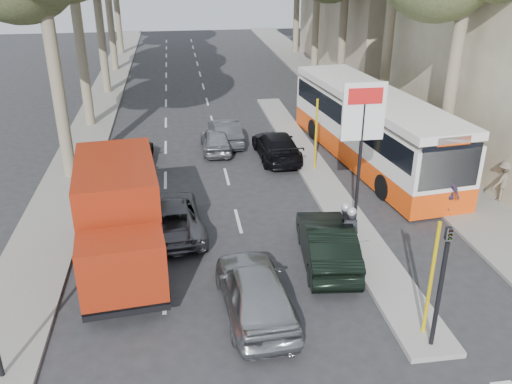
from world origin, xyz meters
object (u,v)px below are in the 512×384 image
dark_hatchback (327,243)px  red_truck (119,217)px  city_bus (370,125)px  silver_hatchback (255,291)px  motorcycle (347,234)px

dark_hatchback → red_truck: (-6.67, 0.78, 1.07)m
dark_hatchback → city_bus: 10.05m
silver_hatchback → city_bus: (7.30, 11.31, 1.06)m
silver_hatchback → city_bus: 13.51m
motorcycle → red_truck: bearing=169.4°
silver_hatchback → dark_hatchback: bearing=-142.5°
silver_hatchback → red_truck: (-3.91, 3.19, 1.04)m
motorcycle → dark_hatchback: bearing=-172.5°
red_truck → silver_hatchback: bearing=-45.1°
city_bus → red_truck: bearing=-150.7°
dark_hatchback → motorcycle: 0.76m
red_truck → city_bus: 13.85m
city_bus → motorcycle: size_ratio=5.64×
silver_hatchback → city_bus: city_bus is taller
silver_hatchback → red_truck: red_truck is taller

